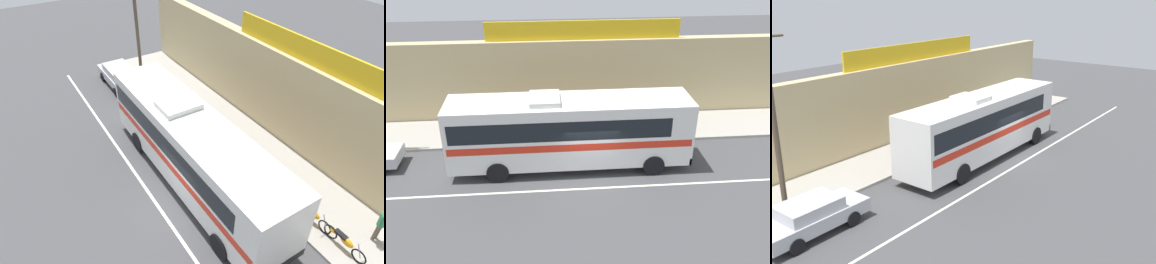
{
  "view_description": "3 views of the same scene",
  "coord_description": "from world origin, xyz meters",
  "views": [
    {
      "loc": [
        8.86,
        -4.73,
        11.58
      ],
      "look_at": [
        -2.44,
        2.25,
        1.59
      ],
      "focal_mm": 31.45,
      "sensor_mm": 36.0,
      "label": 1
    },
    {
      "loc": [
        -2.14,
        -16.87,
        11.27
      ],
      "look_at": [
        -0.57,
        0.98,
        2.04
      ],
      "focal_mm": 39.62,
      "sensor_mm": 36.0,
      "label": 2
    },
    {
      "loc": [
        -20.3,
        -11.9,
        9.03
      ],
      "look_at": [
        -2.09,
        1.79,
        1.74
      ],
      "focal_mm": 41.67,
      "sensor_mm": 36.0,
      "label": 3
    }
  ],
  "objects": [
    {
      "name": "pedestrian_far_left",
      "position": [
        5.72,
        5.72,
        1.15
      ],
      "size": [
        0.3,
        0.48,
        1.73
      ],
      "color": "brown",
      "rests_on": "sidewalk_slab"
    },
    {
      "name": "intercity_bus",
      "position": [
        -1.02,
        1.34,
        2.07
      ],
      "size": [
        11.61,
        2.65,
        3.78
      ],
      "color": "white",
      "rests_on": "ground_plane"
    },
    {
      "name": "motorcycle_black",
      "position": [
        3.75,
        4.24,
        0.57
      ],
      "size": [
        1.97,
        0.56,
        0.94
      ],
      "color": "black",
      "rests_on": "sidewalk_slab"
    },
    {
      "name": "ground_plane",
      "position": [
        0.0,
        0.0,
        0.0
      ],
      "size": [
        70.0,
        70.0,
        0.0
      ],
      "primitive_type": "plane",
      "color": "#444447"
    },
    {
      "name": "storefront_billboard",
      "position": [
        0.31,
        7.35,
        5.35
      ],
      "size": [
        11.32,
        0.12,
        1.1
      ],
      "primitive_type": "cube",
      "color": "gold",
      "rests_on": "storefront_facade"
    },
    {
      "name": "motorcycle_orange",
      "position": [
        5.34,
        4.27,
        0.57
      ],
      "size": [
        1.91,
        0.56,
        0.94
      ],
      "color": "black",
      "rests_on": "sidewalk_slab"
    },
    {
      "name": "road_center_stripe",
      "position": [
        0.0,
        -0.8,
        0.0
      ],
      "size": [
        30.0,
        0.14,
        0.01
      ],
      "primitive_type": "cube",
      "color": "silver",
      "rests_on": "ground_plane"
    },
    {
      "name": "utility_pole",
      "position": [
        -11.65,
        3.66,
        4.21
      ],
      "size": [
        1.6,
        0.22,
        7.88
      ],
      "color": "brown",
      "rests_on": "sidewalk_slab"
    },
    {
      "name": "parked_car",
      "position": [
        -11.57,
        2.01,
        0.74
      ],
      "size": [
        4.39,
        1.85,
        1.37
      ],
      "color": "#B7BABF",
      "rests_on": "ground_plane"
    },
    {
      "name": "storefront_facade",
      "position": [
        0.0,
        7.35,
        2.4
      ],
      "size": [
        30.0,
        0.7,
        4.8
      ],
      "primitive_type": "cube",
      "color": "tan",
      "rests_on": "ground_plane"
    },
    {
      "name": "sidewalk_slab",
      "position": [
        0.0,
        5.2,
        0.07
      ],
      "size": [
        30.0,
        3.6,
        0.14
      ],
      "primitive_type": "cube",
      "color": "#A8A399",
      "rests_on": "ground_plane"
    }
  ]
}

